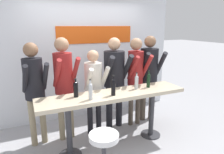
# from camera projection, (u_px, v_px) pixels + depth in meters

# --- Properties ---
(ground_plane) EXTENTS (40.00, 40.00, 0.00)m
(ground_plane) POSITION_uv_depth(u_px,v_px,m) (114.00, 144.00, 3.46)
(ground_plane) COLOR #9E9EA3
(back_wall) EXTENTS (4.04, 0.12, 2.66)m
(back_wall) POSITION_uv_depth(u_px,v_px,m) (87.00, 57.00, 4.39)
(back_wall) COLOR silver
(back_wall) RESTS_ON ground_plane
(tasting_table) EXTENTS (2.44, 0.53, 0.94)m
(tasting_table) POSITION_uv_depth(u_px,v_px,m) (114.00, 102.00, 3.26)
(tasting_table) COLOR beige
(tasting_table) RESTS_ON ground_plane
(bar_stool) EXTENTS (0.39, 0.39, 0.70)m
(bar_stool) POSITION_uv_depth(u_px,v_px,m) (104.00, 151.00, 2.51)
(bar_stool) COLOR #333338
(bar_stool) RESTS_ON ground_plane
(person_far_left) EXTENTS (0.42, 0.55, 1.75)m
(person_far_left) POSITION_uv_depth(u_px,v_px,m) (34.00, 83.00, 3.21)
(person_far_left) COLOR gray
(person_far_left) RESTS_ON ground_plane
(person_left) EXTENTS (0.42, 0.56, 1.81)m
(person_left) POSITION_uv_depth(u_px,v_px,m) (64.00, 77.00, 3.37)
(person_left) COLOR gray
(person_left) RESTS_ON ground_plane
(person_center_left) EXTENTS (0.40, 0.50, 1.59)m
(person_center_left) POSITION_uv_depth(u_px,v_px,m) (94.00, 83.00, 3.58)
(person_center_left) COLOR black
(person_center_left) RESTS_ON ground_plane
(person_center) EXTENTS (0.47, 0.57, 1.79)m
(person_center) POSITION_uv_depth(u_px,v_px,m) (114.00, 74.00, 3.81)
(person_center) COLOR black
(person_center) RESTS_ON ground_plane
(person_center_right) EXTENTS (0.36, 0.51, 1.77)m
(person_center_right) POSITION_uv_depth(u_px,v_px,m) (136.00, 72.00, 3.90)
(person_center_right) COLOR #473D33
(person_center_right) RESTS_ON ground_plane
(person_right) EXTENTS (0.49, 0.61, 1.80)m
(person_right) POSITION_uv_depth(u_px,v_px,m) (149.00, 69.00, 4.12)
(person_right) COLOR #473D33
(person_right) RESTS_ON ground_plane
(wine_bottle_0) EXTENTS (0.07, 0.07, 0.32)m
(wine_bottle_0) POSITION_uv_depth(u_px,v_px,m) (113.00, 86.00, 3.09)
(wine_bottle_0) COLOR black
(wine_bottle_0) RESTS_ON tasting_table
(wine_bottle_1) EXTENTS (0.06, 0.06, 0.31)m
(wine_bottle_1) POSITION_uv_depth(u_px,v_px,m) (91.00, 91.00, 2.90)
(wine_bottle_1) COLOR #B7BCC1
(wine_bottle_1) RESTS_ON tasting_table
(wine_bottle_2) EXTENTS (0.06, 0.06, 0.29)m
(wine_bottle_2) POSITION_uv_depth(u_px,v_px,m) (137.00, 82.00, 3.40)
(wine_bottle_2) COLOR #B7BCC1
(wine_bottle_2) RESTS_ON tasting_table
(wine_bottle_3) EXTENTS (0.06, 0.06, 0.31)m
(wine_bottle_3) POSITION_uv_depth(u_px,v_px,m) (148.00, 80.00, 3.49)
(wine_bottle_3) COLOR black
(wine_bottle_3) RESTS_ON tasting_table
(wine_bottle_4) EXTENTS (0.07, 0.07, 0.29)m
(wine_bottle_4) POSITION_uv_depth(u_px,v_px,m) (76.00, 89.00, 3.02)
(wine_bottle_4) COLOR black
(wine_bottle_4) RESTS_ON tasting_table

